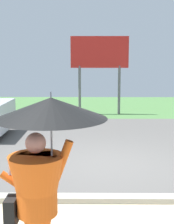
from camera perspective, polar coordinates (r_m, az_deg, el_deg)
The scene contains 3 objects.
ground_plane at distance 10.55m, azimuth 2.78°, elevation -4.47°, with size 40.00×22.00×0.20m.
monk_pedestrian at distance 3.54m, azimuth -8.13°, elevation -11.98°, with size 1.18×1.18×2.13m.
roadside_billboard at distance 14.58m, azimuth 2.25°, elevation 9.61°, with size 2.60×0.12×3.50m.
Camera 1 is at (-0.42, -7.30, 2.45)m, focal length 51.39 mm.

